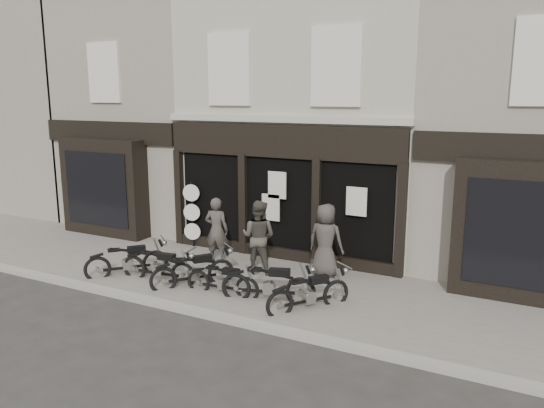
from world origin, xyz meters
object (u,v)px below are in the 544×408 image
at_px(motorcycle_5, 310,296).
at_px(advert_sign_post, 192,217).
at_px(motorcycle_1, 159,269).
at_px(man_right, 326,240).
at_px(motorcycle_2, 194,273).
at_px(man_left, 217,230).
at_px(motorcycle_4, 269,287).
at_px(man_centre, 259,237).
at_px(motorcycle_0, 128,263).
at_px(motorcycle_3, 223,283).

distance_m(motorcycle_5, advert_sign_post, 5.83).
xyz_separation_m(motorcycle_1, man_right, (3.58, 2.24, 0.66)).
distance_m(motorcycle_1, motorcycle_5, 4.08).
bearing_deg(motorcycle_2, advert_sign_post, 74.09).
bearing_deg(advert_sign_post, motorcycle_1, -87.50).
height_order(man_left, man_right, man_right).
bearing_deg(motorcycle_4, motorcycle_2, 162.83).
bearing_deg(man_centre, motorcycle_2, 53.75).
distance_m(motorcycle_4, man_right, 2.26).
xyz_separation_m(motorcycle_4, man_centre, (-1.15, 1.56, 0.66)).
distance_m(motorcycle_0, motorcycle_5, 5.09).
height_order(man_left, man_centre, man_centre).
bearing_deg(motorcycle_2, man_centre, 6.84).
relative_size(motorcycle_1, advert_sign_post, 1.00).
distance_m(man_centre, man_right, 1.74).
bearing_deg(man_left, motorcycle_1, 64.28).
bearing_deg(man_centre, motorcycle_4, 121.00).
distance_m(motorcycle_3, motorcycle_4, 1.15).
distance_m(motorcycle_1, motorcycle_3, 1.92).
relative_size(motorcycle_3, man_right, 1.00).
height_order(motorcycle_3, man_centre, man_centre).
bearing_deg(motorcycle_5, man_left, 99.26).
relative_size(man_right, advert_sign_post, 0.89).
distance_m(motorcycle_3, motorcycle_5, 2.16).
xyz_separation_m(motorcycle_4, motorcycle_5, (1.01, -0.03, -0.02)).
bearing_deg(man_centre, man_right, -167.26).
bearing_deg(advert_sign_post, motorcycle_3, -61.44).
bearing_deg(advert_sign_post, motorcycle_5, -45.60).
distance_m(man_left, man_right, 3.12).
xyz_separation_m(motorcycle_3, motorcycle_4, (1.14, 0.15, 0.06)).
relative_size(motorcycle_4, advert_sign_post, 0.99).
bearing_deg(man_centre, man_left, -13.60).
bearing_deg(man_right, motorcycle_5, 103.57).
height_order(motorcycle_1, man_centre, man_centre).
relative_size(motorcycle_4, motorcycle_5, 1.18).
bearing_deg(motorcycle_1, man_centre, 35.79).
bearing_deg(advert_sign_post, man_right, -24.87).
xyz_separation_m(motorcycle_3, advert_sign_post, (-2.95, 2.86, 0.68)).
distance_m(motorcycle_2, man_centre, 1.96).
bearing_deg(motorcycle_2, motorcycle_5, -52.56).
bearing_deg(motorcycle_4, advert_sign_post, 128.96).
relative_size(motorcycle_1, man_right, 1.12).
xyz_separation_m(motorcycle_1, motorcycle_4, (3.06, 0.14, 0.01)).
distance_m(motorcycle_2, man_left, 1.96).
bearing_deg(motorcycle_4, man_centre, 108.77).
xyz_separation_m(motorcycle_3, man_left, (-1.45, 1.92, 0.68)).
distance_m(motorcycle_1, motorcycle_2, 0.98).
xyz_separation_m(motorcycle_2, advert_sign_post, (-2.00, 2.73, 0.63)).
bearing_deg(advert_sign_post, man_left, -49.32).
height_order(motorcycle_1, motorcycle_4, motorcycle_4).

